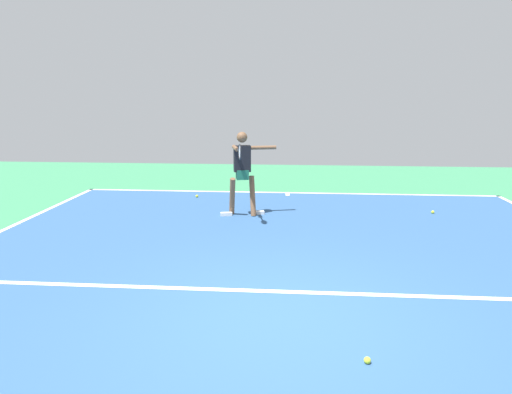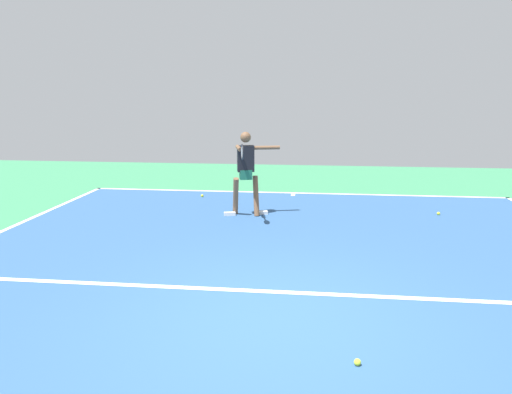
% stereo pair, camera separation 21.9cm
% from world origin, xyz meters
% --- Properties ---
extents(ground_plane, '(23.50, 23.50, 0.00)m').
position_xyz_m(ground_plane, '(0.00, 0.00, 0.00)').
color(ground_plane, '#388456').
extents(court_surface, '(10.66, 13.80, 0.00)m').
position_xyz_m(court_surface, '(0.00, 0.00, 0.00)').
color(court_surface, '#2D5484').
rests_on(court_surface, ground_plane).
extents(court_line_baseline_near, '(10.66, 0.10, 0.01)m').
position_xyz_m(court_line_baseline_near, '(0.00, -6.85, 0.00)').
color(court_line_baseline_near, white).
rests_on(court_line_baseline_near, ground_plane).
extents(court_line_service, '(7.99, 0.10, 0.01)m').
position_xyz_m(court_line_service, '(0.00, -0.74, 0.00)').
color(court_line_service, white).
rests_on(court_line_service, ground_plane).
extents(court_line_centre_mark, '(0.10, 0.30, 0.01)m').
position_xyz_m(court_line_centre_mark, '(0.00, -6.65, 0.00)').
color(court_line_centre_mark, white).
rests_on(court_line_centre_mark, ground_plane).
extents(tennis_player, '(1.16, 1.30, 1.76)m').
position_xyz_m(tennis_player, '(0.91, -4.49, 1.00)').
color(tennis_player, brown).
rests_on(tennis_player, ground_plane).
extents(tennis_ball_by_sideline, '(0.07, 0.07, 0.07)m').
position_xyz_m(tennis_ball_by_sideline, '(-0.82, 0.79, 0.03)').
color(tennis_ball_by_sideline, '#CCE033').
rests_on(tennis_ball_by_sideline, ground_plane).
extents(tennis_ball_far_corner, '(0.07, 0.07, 0.07)m').
position_xyz_m(tennis_ball_far_corner, '(2.24, -6.12, 0.03)').
color(tennis_ball_far_corner, yellow).
rests_on(tennis_ball_far_corner, ground_plane).
extents(tennis_ball_near_service_line, '(0.07, 0.07, 0.07)m').
position_xyz_m(tennis_ball_near_service_line, '(-3.11, -4.96, 0.03)').
color(tennis_ball_near_service_line, yellow).
rests_on(tennis_ball_near_service_line, ground_plane).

